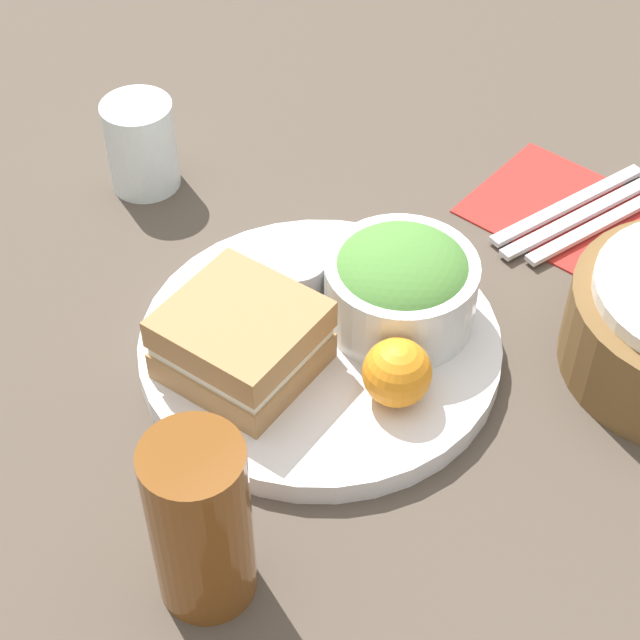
{
  "coord_description": "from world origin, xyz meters",
  "views": [
    {
      "loc": [
        0.43,
        0.37,
        0.63
      ],
      "look_at": [
        0.0,
        0.0,
        0.04
      ],
      "focal_mm": 60.0,
      "sensor_mm": 36.0,
      "label": 1
    }
  ],
  "objects_px": {
    "sandwich": "(242,340)",
    "spoon": "(597,226)",
    "knife": "(583,215)",
    "water_glass": "(141,145)",
    "fork": "(568,204)",
    "salad_bowl": "(401,284)",
    "dressing_cup": "(294,273)",
    "drink_glass": "(200,523)",
    "plate": "(320,347)"
  },
  "relations": [
    {
      "from": "sandwich",
      "to": "spoon",
      "type": "relative_size",
      "value": 0.69
    },
    {
      "from": "knife",
      "to": "water_glass",
      "type": "xyz_separation_m",
      "value": [
        0.22,
        -0.34,
        0.04
      ]
    },
    {
      "from": "knife",
      "to": "spoon",
      "type": "relative_size",
      "value": 1.17
    },
    {
      "from": "fork",
      "to": "water_glass",
      "type": "distance_m",
      "value": 0.39
    },
    {
      "from": "sandwich",
      "to": "water_glass",
      "type": "bearing_deg",
      "value": -116.89
    },
    {
      "from": "salad_bowl",
      "to": "dressing_cup",
      "type": "height_order",
      "value": "salad_bowl"
    },
    {
      "from": "knife",
      "to": "drink_glass",
      "type": "bearing_deg",
      "value": -164.99
    },
    {
      "from": "water_glass",
      "to": "drink_glass",
      "type": "bearing_deg",
      "value": 52.24
    },
    {
      "from": "water_glass",
      "to": "knife",
      "type": "bearing_deg",
      "value": 122.48
    },
    {
      "from": "salad_bowl",
      "to": "water_glass",
      "type": "relative_size",
      "value": 1.38
    },
    {
      "from": "sandwich",
      "to": "dressing_cup",
      "type": "relative_size",
      "value": 2.0
    },
    {
      "from": "knife",
      "to": "spoon",
      "type": "xyz_separation_m",
      "value": [
        0.0,
        0.02,
        0.0
      ]
    },
    {
      "from": "spoon",
      "to": "water_glass",
      "type": "bearing_deg",
      "value": 135.44
    },
    {
      "from": "plate",
      "to": "dressing_cup",
      "type": "bearing_deg",
      "value": -119.15
    },
    {
      "from": "spoon",
      "to": "sandwich",
      "type": "bearing_deg",
      "value": 175.61
    },
    {
      "from": "drink_glass",
      "to": "spoon",
      "type": "xyz_separation_m",
      "value": [
        -0.48,
        0.02,
        -0.06
      ]
    },
    {
      "from": "salad_bowl",
      "to": "dressing_cup",
      "type": "xyz_separation_m",
      "value": [
        0.03,
        -0.08,
        -0.02
      ]
    },
    {
      "from": "fork",
      "to": "water_glass",
      "type": "xyz_separation_m",
      "value": [
        0.22,
        -0.32,
        0.04
      ]
    },
    {
      "from": "plate",
      "to": "salad_bowl",
      "type": "height_order",
      "value": "salad_bowl"
    },
    {
      "from": "dressing_cup",
      "to": "knife",
      "type": "xyz_separation_m",
      "value": [
        -0.25,
        0.13,
        -0.03
      ]
    },
    {
      "from": "fork",
      "to": "knife",
      "type": "relative_size",
      "value": 0.95
    },
    {
      "from": "drink_glass",
      "to": "salad_bowl",
      "type": "bearing_deg",
      "value": -170.75
    },
    {
      "from": "plate",
      "to": "drink_glass",
      "type": "height_order",
      "value": "drink_glass"
    },
    {
      "from": "drink_glass",
      "to": "fork",
      "type": "xyz_separation_m",
      "value": [
        -0.48,
        -0.02,
        -0.06
      ]
    },
    {
      "from": "salad_bowl",
      "to": "knife",
      "type": "height_order",
      "value": "salad_bowl"
    },
    {
      "from": "drink_glass",
      "to": "knife",
      "type": "distance_m",
      "value": 0.48
    },
    {
      "from": "spoon",
      "to": "salad_bowl",
      "type": "bearing_deg",
      "value": 179.7
    },
    {
      "from": "fork",
      "to": "knife",
      "type": "distance_m",
      "value": 0.02
    },
    {
      "from": "fork",
      "to": "plate",
      "type": "bearing_deg",
      "value": -176.41
    },
    {
      "from": "plate",
      "to": "knife",
      "type": "height_order",
      "value": "plate"
    },
    {
      "from": "sandwich",
      "to": "knife",
      "type": "relative_size",
      "value": 0.59
    },
    {
      "from": "plate",
      "to": "knife",
      "type": "xyz_separation_m",
      "value": [
        -0.28,
        0.07,
        -0.0
      ]
    },
    {
      "from": "knife",
      "to": "salad_bowl",
      "type": "bearing_deg",
      "value": -175.68
    },
    {
      "from": "plate",
      "to": "spoon",
      "type": "distance_m",
      "value": 0.29
    },
    {
      "from": "dressing_cup",
      "to": "fork",
      "type": "height_order",
      "value": "dressing_cup"
    },
    {
      "from": "sandwich",
      "to": "drink_glass",
      "type": "bearing_deg",
      "value": 35.24
    },
    {
      "from": "knife",
      "to": "water_glass",
      "type": "bearing_deg",
      "value": 137.27
    },
    {
      "from": "knife",
      "to": "sandwich",
      "type": "bearing_deg",
      "value": 178.54
    },
    {
      "from": "dressing_cup",
      "to": "salad_bowl",
      "type": "bearing_deg",
      "value": 108.9
    },
    {
      "from": "salad_bowl",
      "to": "fork",
      "type": "bearing_deg",
      "value": 174.1
    },
    {
      "from": "sandwich",
      "to": "spoon",
      "type": "height_order",
      "value": "sandwich"
    },
    {
      "from": "plate",
      "to": "drink_glass",
      "type": "xyz_separation_m",
      "value": [
        0.2,
        0.08,
        0.06
      ]
    },
    {
      "from": "sandwich",
      "to": "fork",
      "type": "relative_size",
      "value": 0.62
    },
    {
      "from": "plate",
      "to": "salad_bowl",
      "type": "bearing_deg",
      "value": 150.61
    },
    {
      "from": "dressing_cup",
      "to": "knife",
      "type": "height_order",
      "value": "dressing_cup"
    },
    {
      "from": "plate",
      "to": "drink_glass",
      "type": "bearing_deg",
      "value": 20.38
    },
    {
      "from": "dressing_cup",
      "to": "sandwich",
      "type": "bearing_deg",
      "value": 16.79
    },
    {
      "from": "salad_bowl",
      "to": "plate",
      "type": "bearing_deg",
      "value": -29.39
    },
    {
      "from": "fork",
      "to": "spoon",
      "type": "relative_size",
      "value": 1.11
    },
    {
      "from": "fork",
      "to": "water_glass",
      "type": "bearing_deg",
      "value": 139.21
    }
  ]
}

